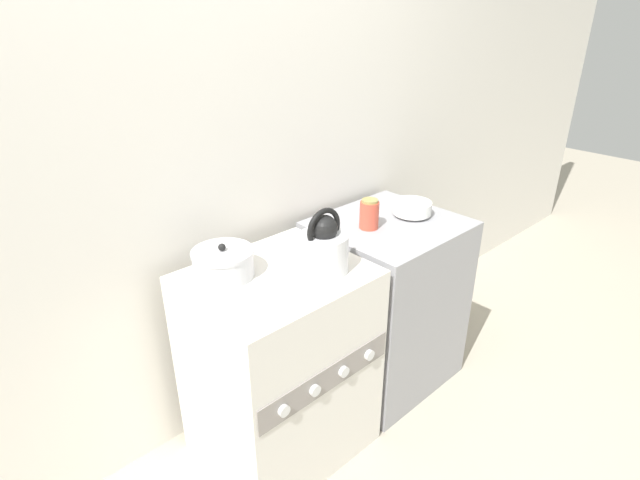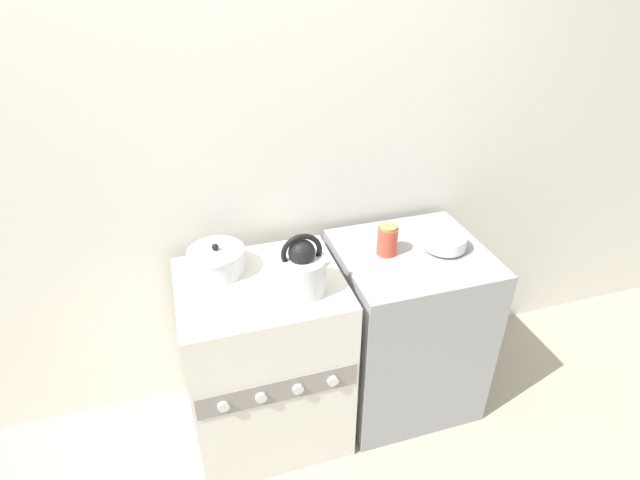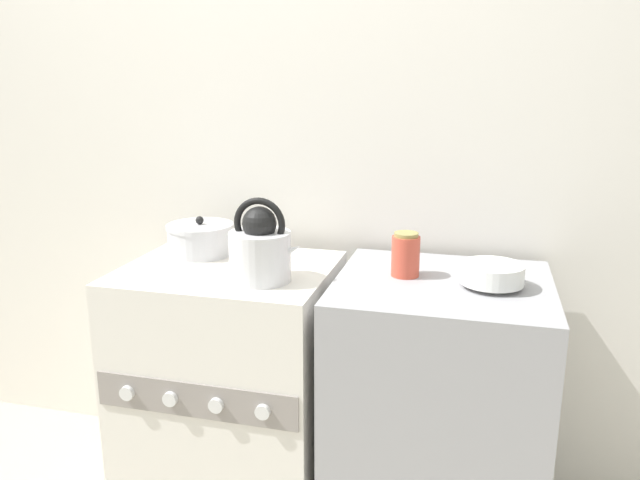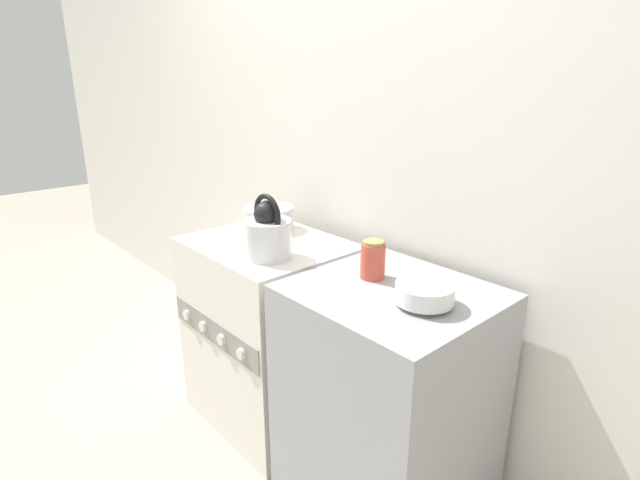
% 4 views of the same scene
% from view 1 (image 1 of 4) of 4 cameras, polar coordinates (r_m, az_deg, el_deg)
% --- Properties ---
extents(ground_plane, '(12.00, 12.00, 0.00)m').
position_cam_1_polar(ground_plane, '(2.29, 0.74, -25.72)').
color(ground_plane, '#B2A893').
extents(wall_back, '(7.00, 0.06, 2.50)m').
position_cam_1_polar(wall_back, '(2.04, -12.27, 9.71)').
color(wall_back, silver).
rests_on(wall_back, ground_plane).
extents(stove, '(0.67, 0.58, 0.86)m').
position_cam_1_polar(stove, '(2.13, -4.53, -14.05)').
color(stove, silver).
rests_on(stove, ground_plane).
extents(counter, '(0.64, 0.59, 0.86)m').
position_cam_1_polar(counter, '(2.53, 7.42, -6.99)').
color(counter, '#99999E').
rests_on(counter, ground_plane).
extents(kettle, '(0.23, 0.19, 0.25)m').
position_cam_1_polar(kettle, '(1.86, 0.48, -0.81)').
color(kettle, silver).
rests_on(kettle, stove).
extents(cooking_pot, '(0.23, 0.23, 0.13)m').
position_cam_1_polar(cooking_pot, '(1.88, -10.98, -2.62)').
color(cooking_pot, silver).
rests_on(cooking_pot, stove).
extents(enamel_bowl, '(0.18, 0.18, 0.07)m').
position_cam_1_polar(enamel_bowl, '(2.41, 10.50, 3.64)').
color(enamel_bowl, white).
rests_on(enamel_bowl, counter).
extents(storage_jar, '(0.09, 0.09, 0.14)m').
position_cam_1_polar(storage_jar, '(2.24, 5.65, 2.96)').
color(storage_jar, '#CC4C38').
rests_on(storage_jar, counter).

